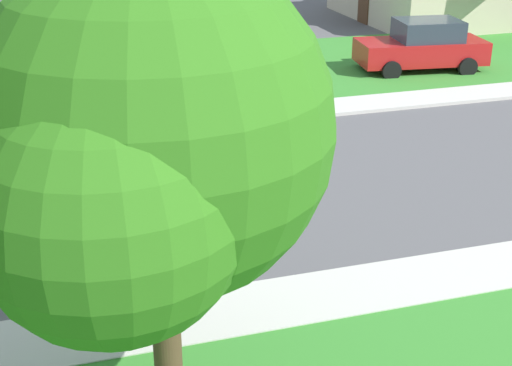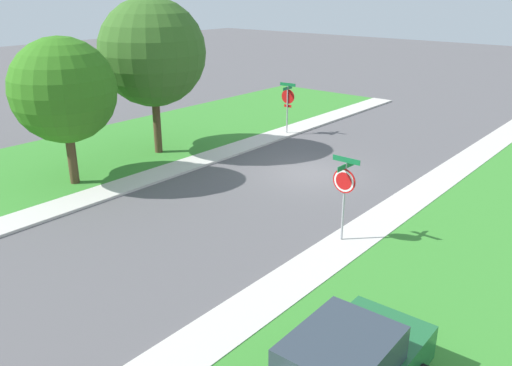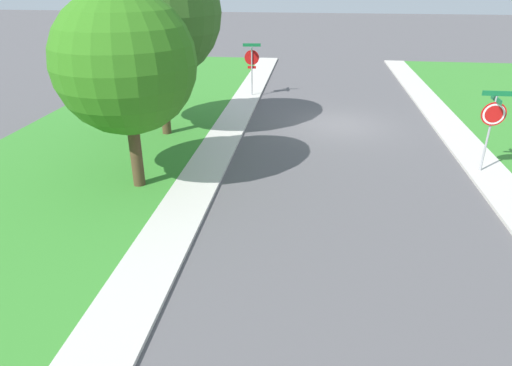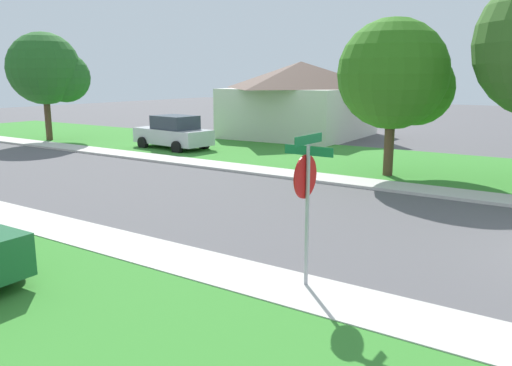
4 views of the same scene
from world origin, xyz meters
name	(u,v)px [view 3 (image 3 of 4)]	position (x,y,z in m)	size (l,w,h in m)	color
ground_plane	(339,125)	(0.00, 0.00, 0.00)	(120.00, 120.00, 0.00)	#565456
sidewalk_east	(137,288)	(4.70, 12.00, 0.05)	(1.40, 56.00, 0.10)	beige
stop_sign_near_corner	(252,61)	(4.46, -4.46, 1.88)	(0.92, 0.92, 2.77)	#9E9EA3
stop_sign_far_corner	(492,119)	(-4.45, 4.73, 1.89)	(0.92, 0.92, 2.77)	#9E9EA3
tree_corner_large	(151,17)	(7.37, 2.04, 4.56)	(5.16, 4.80, 7.12)	#4C3823
tree_sidewalk_far	(120,67)	(6.67, 6.98, 3.67)	(4.30, 4.00, 5.80)	#4C3823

